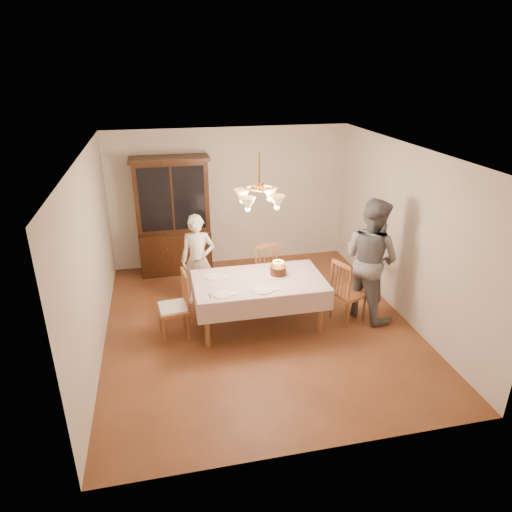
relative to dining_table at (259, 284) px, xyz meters
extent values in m
plane|color=brown|center=(0.00, 0.00, -0.68)|extent=(5.00, 5.00, 0.00)
plane|color=white|center=(0.00, 0.00, 1.92)|extent=(5.00, 5.00, 0.00)
plane|color=beige|center=(0.00, 2.50, 0.62)|extent=(4.50, 0.00, 4.50)
plane|color=beige|center=(0.00, -2.50, 0.62)|extent=(4.50, 0.00, 4.50)
plane|color=beige|center=(-2.25, 0.00, 0.62)|extent=(0.00, 5.00, 5.00)
plane|color=beige|center=(2.25, 0.00, 0.62)|extent=(0.00, 5.00, 5.00)
cube|color=brown|center=(0.00, 0.00, 0.05)|extent=(1.80, 1.00, 0.04)
cube|color=beige|center=(0.00, 0.00, 0.07)|extent=(1.90, 1.10, 0.01)
cylinder|color=brown|center=(-0.82, -0.42, -0.33)|extent=(0.07, 0.07, 0.71)
cylinder|color=brown|center=(0.82, -0.42, -0.33)|extent=(0.07, 0.07, 0.71)
cylinder|color=brown|center=(-0.82, 0.42, -0.33)|extent=(0.07, 0.07, 0.71)
cylinder|color=brown|center=(0.82, 0.42, -0.33)|extent=(0.07, 0.07, 0.71)
cube|color=black|center=(-1.10, 2.23, -0.28)|extent=(1.30, 0.50, 0.80)
cube|color=black|center=(-1.10, 2.28, 0.77)|extent=(1.30, 0.40, 1.30)
cube|color=black|center=(-1.10, 2.08, 0.77)|extent=(1.14, 0.01, 1.14)
cube|color=black|center=(-1.10, 2.23, 1.45)|extent=(1.38, 0.54, 0.06)
cube|color=brown|center=(0.26, 0.95, -0.23)|extent=(0.52, 0.50, 0.05)
cube|color=brown|center=(0.30, 0.76, 0.29)|extent=(0.40, 0.12, 0.06)
cylinder|color=brown|center=(0.40, 1.15, -0.47)|extent=(0.04, 0.04, 0.43)
cylinder|color=brown|center=(0.05, 1.08, -0.47)|extent=(0.04, 0.04, 0.43)
cylinder|color=brown|center=(0.47, 0.82, -0.47)|extent=(0.04, 0.04, 0.43)
cylinder|color=brown|center=(0.12, 0.75, -0.47)|extent=(0.04, 0.04, 0.43)
cube|color=brown|center=(-1.26, -0.05, -0.23)|extent=(0.47, 0.48, 0.05)
cube|color=brown|center=(-1.07, -0.03, 0.29)|extent=(0.08, 0.40, 0.06)
cylinder|color=brown|center=(-1.44, 0.11, -0.47)|extent=(0.04, 0.04, 0.43)
cylinder|color=brown|center=(-1.41, -0.25, -0.47)|extent=(0.04, 0.04, 0.43)
cylinder|color=brown|center=(-1.11, 0.14, -0.47)|extent=(0.04, 0.04, 0.43)
cylinder|color=brown|center=(-1.07, -0.21, -0.47)|extent=(0.04, 0.04, 0.43)
cube|color=silver|center=(-1.26, -0.05, -0.20)|extent=(0.42, 0.44, 0.03)
cube|color=brown|center=(1.36, -0.13, -0.23)|extent=(0.55, 0.56, 0.05)
cube|color=brown|center=(1.19, -0.19, 0.29)|extent=(0.18, 0.39, 0.06)
cylinder|color=brown|center=(1.59, -0.23, -0.47)|extent=(0.04, 0.04, 0.43)
cylinder|color=brown|center=(1.46, 0.10, -0.47)|extent=(0.04, 0.04, 0.43)
cylinder|color=brown|center=(1.27, -0.35, -0.47)|extent=(0.04, 0.04, 0.43)
cylinder|color=brown|center=(1.14, -0.02, -0.47)|extent=(0.04, 0.04, 0.43)
imported|color=beige|center=(-0.80, 0.92, 0.07)|extent=(0.60, 0.46, 1.50)
imported|color=slate|center=(1.71, -0.04, 0.26)|extent=(1.05, 1.14, 1.89)
cylinder|color=white|center=(0.31, 0.09, 0.08)|extent=(0.30, 0.30, 0.01)
cylinder|color=#371C0C|center=(0.31, 0.09, 0.15)|extent=(0.24, 0.24, 0.13)
cylinder|color=#598CD8|center=(0.38, 0.09, 0.25)|extent=(0.01, 0.01, 0.07)
sphere|color=#FFB23F|center=(0.38, 0.09, 0.29)|extent=(0.01, 0.01, 0.01)
cylinder|color=pink|center=(0.38, 0.11, 0.25)|extent=(0.01, 0.01, 0.07)
sphere|color=#FFB23F|center=(0.38, 0.11, 0.29)|extent=(0.01, 0.01, 0.01)
cylinder|color=#EACC66|center=(0.37, 0.14, 0.25)|extent=(0.01, 0.01, 0.07)
sphere|color=#FFB23F|center=(0.37, 0.14, 0.29)|extent=(0.01, 0.01, 0.01)
cylinder|color=#598CD8|center=(0.35, 0.15, 0.25)|extent=(0.01, 0.01, 0.07)
sphere|color=#FFB23F|center=(0.35, 0.15, 0.29)|extent=(0.01, 0.01, 0.01)
cylinder|color=pink|center=(0.32, 0.16, 0.25)|extent=(0.01, 0.01, 0.07)
sphere|color=#FFB23F|center=(0.32, 0.16, 0.29)|extent=(0.01, 0.01, 0.01)
cylinder|color=#EACC66|center=(0.30, 0.16, 0.25)|extent=(0.01, 0.01, 0.07)
sphere|color=#FFB23F|center=(0.30, 0.16, 0.29)|extent=(0.01, 0.01, 0.01)
cylinder|color=#598CD8|center=(0.27, 0.15, 0.25)|extent=(0.01, 0.01, 0.07)
sphere|color=#FFB23F|center=(0.27, 0.15, 0.29)|extent=(0.01, 0.01, 0.01)
cylinder|color=pink|center=(0.26, 0.14, 0.25)|extent=(0.01, 0.01, 0.07)
sphere|color=#FFB23F|center=(0.26, 0.14, 0.29)|extent=(0.01, 0.01, 0.01)
cylinder|color=#EACC66|center=(0.24, 0.11, 0.25)|extent=(0.01, 0.01, 0.07)
sphere|color=#FFB23F|center=(0.24, 0.11, 0.29)|extent=(0.01, 0.01, 0.01)
cylinder|color=#598CD8|center=(0.24, 0.09, 0.25)|extent=(0.01, 0.01, 0.07)
sphere|color=#FFB23F|center=(0.24, 0.09, 0.29)|extent=(0.01, 0.01, 0.01)
cylinder|color=pink|center=(0.24, 0.07, 0.25)|extent=(0.01, 0.01, 0.07)
sphere|color=#FFB23F|center=(0.24, 0.07, 0.29)|extent=(0.01, 0.01, 0.01)
cylinder|color=#EACC66|center=(0.26, 0.04, 0.25)|extent=(0.01, 0.01, 0.07)
sphere|color=#FFB23F|center=(0.26, 0.04, 0.29)|extent=(0.01, 0.01, 0.01)
cylinder|color=#598CD8|center=(0.27, 0.03, 0.25)|extent=(0.01, 0.01, 0.07)
sphere|color=#FFB23F|center=(0.27, 0.03, 0.29)|extent=(0.01, 0.01, 0.01)
cylinder|color=pink|center=(0.30, 0.02, 0.25)|extent=(0.01, 0.01, 0.07)
sphere|color=#FFB23F|center=(0.30, 0.02, 0.29)|extent=(0.01, 0.01, 0.01)
cylinder|color=#EACC66|center=(0.32, 0.02, 0.25)|extent=(0.01, 0.01, 0.07)
sphere|color=#FFB23F|center=(0.32, 0.02, 0.29)|extent=(0.01, 0.01, 0.01)
cylinder|color=#598CD8|center=(0.35, 0.03, 0.25)|extent=(0.01, 0.01, 0.07)
sphere|color=#FFB23F|center=(0.35, 0.03, 0.29)|extent=(0.01, 0.01, 0.01)
cylinder|color=pink|center=(0.37, 0.04, 0.25)|extent=(0.01, 0.01, 0.07)
sphere|color=#FFB23F|center=(0.37, 0.04, 0.29)|extent=(0.01, 0.01, 0.01)
cylinder|color=#EACC66|center=(0.38, 0.07, 0.25)|extent=(0.01, 0.01, 0.07)
sphere|color=#FFB23F|center=(0.38, 0.07, 0.29)|extent=(0.01, 0.01, 0.01)
cylinder|color=white|center=(-0.59, -0.35, 0.08)|extent=(0.24, 0.24, 0.02)
cube|color=silver|center=(-0.76, -0.35, 0.08)|extent=(0.01, 0.16, 0.01)
cube|color=silver|center=(-0.43, -0.35, 0.08)|extent=(0.10, 0.10, 0.01)
cylinder|color=white|center=(-0.01, -0.35, 0.08)|extent=(0.26, 0.26, 0.02)
cube|color=silver|center=(-0.19, -0.35, 0.08)|extent=(0.02, 0.16, 0.01)
cube|color=silver|center=(0.16, -0.35, 0.08)|extent=(0.10, 0.10, 0.01)
cylinder|color=white|center=(-0.64, 0.22, 0.08)|extent=(0.24, 0.24, 0.02)
cube|color=silver|center=(-0.80, 0.22, 0.08)|extent=(0.01, 0.16, 0.01)
cube|color=silver|center=(-0.48, 0.22, 0.08)|extent=(0.10, 0.10, 0.01)
cylinder|color=#BF8C3F|center=(0.00, 0.00, 1.72)|extent=(0.02, 0.02, 0.40)
cylinder|color=#BF8C3F|center=(0.00, 0.00, 1.47)|extent=(0.12, 0.12, 0.10)
cone|color=#D8994C|center=(0.20, 0.20, 1.29)|extent=(0.22, 0.22, 0.18)
sphere|color=#FFD899|center=(0.20, 0.20, 1.22)|extent=(0.07, 0.07, 0.07)
cone|color=#D8994C|center=(-0.20, 0.20, 1.29)|extent=(0.22, 0.22, 0.18)
sphere|color=#FFD899|center=(-0.20, 0.20, 1.22)|extent=(0.07, 0.07, 0.07)
cone|color=#D8994C|center=(-0.20, -0.20, 1.29)|extent=(0.22, 0.22, 0.18)
sphere|color=#FFD899|center=(-0.20, -0.20, 1.22)|extent=(0.07, 0.07, 0.07)
cone|color=#D8994C|center=(0.20, -0.20, 1.29)|extent=(0.22, 0.22, 0.18)
sphere|color=#FFD899|center=(0.20, -0.20, 1.22)|extent=(0.07, 0.07, 0.07)
camera|label=1|loc=(-1.30, -5.81, 3.00)|focal=32.00mm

